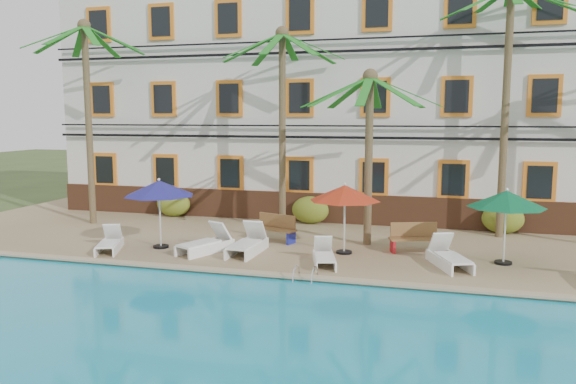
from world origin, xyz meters
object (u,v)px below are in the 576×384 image
(umbrella_blue, at_px, (159,189))
(umbrella_green, at_px, (507,200))
(palm_a, at_px, (87,93))
(umbrella_red, at_px, (345,193))
(lounger_d, at_px, (324,256))
(bench_right, at_px, (412,237))
(lounger_b, at_px, (206,243))
(lounger_c, at_px, (248,244))
(pool_ladder, at_px, (305,279))
(lounger_a, at_px, (110,243))
(palm_b, at_px, (282,99))
(bench_left, at_px, (277,228))
(palm_c, at_px, (369,129))
(lounger_e, at_px, (449,257))
(palm_d, at_px, (507,76))

(umbrella_blue, distance_m, umbrella_green, 10.66)
(palm_a, bearing_deg, umbrella_red, -12.10)
(lounger_d, xyz_separation_m, bench_right, (2.38, 2.29, 0.22))
(umbrella_blue, bearing_deg, lounger_b, -5.96)
(umbrella_blue, height_order, umbrella_red, umbrella_blue)
(umbrella_blue, distance_m, lounger_c, 3.43)
(pool_ladder, bearing_deg, umbrella_blue, 157.65)
(lounger_a, xyz_separation_m, lounger_c, (4.37, 0.88, 0.05))
(palm_b, xyz_separation_m, lounger_d, (2.57, -4.55, -4.64))
(umbrella_green, bearing_deg, lounger_c, -174.09)
(bench_left, bearing_deg, umbrella_red, -23.28)
(palm_a, height_order, palm_c, palm_a)
(palm_c, xyz_separation_m, lounger_b, (-4.78, -2.45, -3.57))
(umbrella_blue, relative_size, umbrella_green, 1.03)
(lounger_d, bearing_deg, lounger_b, 173.28)
(palm_b, distance_m, lounger_a, 7.95)
(palm_b, distance_m, umbrella_green, 8.73)
(lounger_b, bearing_deg, lounger_e, 2.00)
(palm_d, xyz_separation_m, lounger_d, (-5.25, -5.37, -5.40))
(palm_a, relative_size, umbrella_blue, 3.48)
(palm_c, distance_m, pool_ladder, 6.03)
(lounger_d, bearing_deg, palm_c, 73.45)
(palm_d, relative_size, pool_ladder, 11.91)
(palm_a, xyz_separation_m, bench_right, (12.67, -1.47, -4.69))
(bench_left, height_order, bench_right, same)
(palm_a, relative_size, umbrella_red, 3.57)
(lounger_c, height_order, lounger_e, lounger_c)
(umbrella_red, height_order, umbrella_green, umbrella_red)
(palm_a, relative_size, pool_ladder, 10.74)
(palm_b, height_order, lounger_c, palm_b)
(palm_b, height_order, lounger_e, palm_b)
(palm_d, bearing_deg, umbrella_green, -93.24)
(lounger_a, bearing_deg, lounger_b, 12.22)
(palm_c, height_order, umbrella_blue, palm_c)
(umbrella_green, xyz_separation_m, lounger_d, (-5.03, -1.47, -1.65))
(lounger_c, bearing_deg, lounger_e, 0.35)
(palm_b, distance_m, umbrella_red, 5.17)
(lounger_c, height_order, bench_right, lounger_c)
(umbrella_red, xyz_separation_m, bench_right, (2.05, 0.81, -1.43))
(umbrella_green, bearing_deg, bench_right, 162.80)
(palm_a, bearing_deg, palm_c, -4.38)
(palm_a, relative_size, palm_b, 1.06)
(lounger_e, distance_m, bench_left, 5.98)
(palm_b, bearing_deg, umbrella_blue, -127.70)
(palm_a, xyz_separation_m, palm_c, (11.15, -0.85, -1.29))
(lounger_c, xyz_separation_m, bench_right, (4.97, 1.61, 0.16))
(palm_c, relative_size, pool_ladder, 7.80)
(palm_c, bearing_deg, lounger_c, -147.21)
(palm_d, distance_m, bench_left, 9.50)
(palm_b, height_order, umbrella_blue, palm_b)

